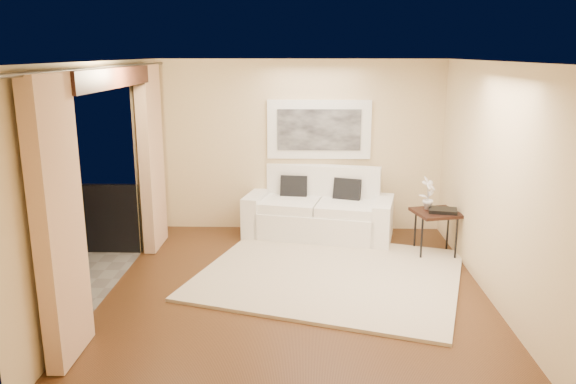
{
  "coord_description": "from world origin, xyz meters",
  "views": [
    {
      "loc": [
        0.09,
        -6.28,
        2.8
      ],
      "look_at": [
        -0.13,
        0.71,
        1.05
      ],
      "focal_mm": 35.0,
      "sensor_mm": 36.0,
      "label": 1
    }
  ],
  "objects_px": {
    "orchid": "(428,193)",
    "balcony_chair_far": "(42,226)",
    "ice_bucket": "(23,222)",
    "side_table": "(436,215)",
    "balcony_chair_near": "(15,238)",
    "bistro_table": "(32,240)",
    "sofa": "(320,213)"
  },
  "relations": [
    {
      "from": "orchid",
      "to": "balcony_chair_far",
      "type": "distance_m",
      "value": 5.21
    },
    {
      "from": "orchid",
      "to": "ice_bucket",
      "type": "distance_m",
      "value": 5.23
    },
    {
      "from": "ice_bucket",
      "to": "orchid",
      "type": "bearing_deg",
      "value": 18.35
    },
    {
      "from": "side_table",
      "to": "orchid",
      "type": "bearing_deg",
      "value": 135.86
    },
    {
      "from": "orchid",
      "to": "balcony_chair_near",
      "type": "xyz_separation_m",
      "value": [
        -5.23,
        -1.37,
        -0.26
      ]
    },
    {
      "from": "balcony_chair_far",
      "to": "ice_bucket",
      "type": "xyz_separation_m",
      "value": [
        0.17,
        -0.78,
        0.3
      ]
    },
    {
      "from": "balcony_chair_near",
      "to": "balcony_chair_far",
      "type": "bearing_deg",
      "value": 96.16
    },
    {
      "from": "side_table",
      "to": "ice_bucket",
      "type": "height_order",
      "value": "ice_bucket"
    },
    {
      "from": "orchid",
      "to": "bistro_table",
      "type": "xyz_separation_m",
      "value": [
        -4.82,
        -1.74,
        -0.15
      ]
    },
    {
      "from": "side_table",
      "to": "bistro_table",
      "type": "distance_m",
      "value": 5.2
    },
    {
      "from": "side_table",
      "to": "balcony_chair_near",
      "type": "relative_size",
      "value": 0.68
    },
    {
      "from": "bistro_table",
      "to": "ice_bucket",
      "type": "relative_size",
      "value": 4.15
    },
    {
      "from": "ice_bucket",
      "to": "sofa",
      "type": "bearing_deg",
      "value": 34.05
    },
    {
      "from": "sofa",
      "to": "orchid",
      "type": "bearing_deg",
      "value": -12.75
    },
    {
      "from": "sofa",
      "to": "bistro_table",
      "type": "xyz_separation_m",
      "value": [
        -3.32,
        -2.43,
        0.35
      ]
    },
    {
      "from": "side_table",
      "to": "bistro_table",
      "type": "bearing_deg",
      "value": -161.71
    },
    {
      "from": "balcony_chair_far",
      "to": "balcony_chair_near",
      "type": "height_order",
      "value": "balcony_chair_near"
    },
    {
      "from": "balcony_chair_near",
      "to": "ice_bucket",
      "type": "xyz_separation_m",
      "value": [
        0.27,
        -0.28,
        0.29
      ]
    },
    {
      "from": "sofa",
      "to": "balcony_chair_far",
      "type": "xyz_separation_m",
      "value": [
        -3.63,
        -1.56,
        0.23
      ]
    },
    {
      "from": "bistro_table",
      "to": "balcony_chair_far",
      "type": "height_order",
      "value": "balcony_chair_far"
    },
    {
      "from": "side_table",
      "to": "balcony_chair_far",
      "type": "xyz_separation_m",
      "value": [
        -5.24,
        -0.76,
        0.03
      ]
    },
    {
      "from": "sofa",
      "to": "bistro_table",
      "type": "relative_size",
      "value": 2.85
    },
    {
      "from": "bistro_table",
      "to": "balcony_chair_far",
      "type": "bearing_deg",
      "value": 109.42
    },
    {
      "from": "sofa",
      "to": "balcony_chair_near",
      "type": "bearing_deg",
      "value": -139.09
    },
    {
      "from": "side_table",
      "to": "orchid",
      "type": "xyz_separation_m",
      "value": [
        -0.11,
        0.11,
        0.29
      ]
    },
    {
      "from": "bistro_table",
      "to": "balcony_chair_near",
      "type": "xyz_separation_m",
      "value": [
        -0.4,
        0.37,
        -0.11
      ]
    },
    {
      "from": "balcony_chair_near",
      "to": "ice_bucket",
      "type": "bearing_deg",
      "value": -29.21
    },
    {
      "from": "bistro_table",
      "to": "balcony_chair_near",
      "type": "distance_m",
      "value": 0.56
    },
    {
      "from": "side_table",
      "to": "orchid",
      "type": "height_order",
      "value": "orchid"
    },
    {
      "from": "balcony_chair_near",
      "to": "ice_bucket",
      "type": "relative_size",
      "value": 5.25
    },
    {
      "from": "side_table",
      "to": "balcony_chair_far",
      "type": "height_order",
      "value": "balcony_chair_far"
    },
    {
      "from": "bistro_table",
      "to": "ice_bucket",
      "type": "xyz_separation_m",
      "value": [
        -0.14,
        0.09,
        0.18
      ]
    }
  ]
}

